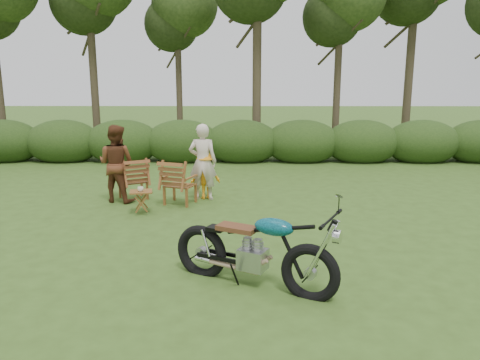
{
  "coord_description": "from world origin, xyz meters",
  "views": [
    {
      "loc": [
        0.05,
        -6.53,
        2.75
      ],
      "look_at": [
        -0.02,
        1.89,
        0.9
      ],
      "focal_mm": 35.0,
      "sensor_mm": 36.0,
      "label": 1
    }
  ],
  "objects_px": {
    "lawn_chair_left": "(134,199)",
    "cup": "(141,189)",
    "motorcycle": "(253,284)",
    "adult_b": "(118,201)",
    "lawn_chair_right": "(180,204)",
    "child": "(206,198)",
    "side_table": "(141,202)",
    "adult_a": "(203,199)"
  },
  "relations": [
    {
      "from": "lawn_chair_left",
      "to": "cup",
      "type": "height_order",
      "value": "cup"
    },
    {
      "from": "motorcycle",
      "to": "adult_b",
      "type": "relative_size",
      "value": 1.31
    },
    {
      "from": "lawn_chair_right",
      "to": "child",
      "type": "distance_m",
      "value": 0.71
    },
    {
      "from": "side_table",
      "to": "cup",
      "type": "bearing_deg",
      "value": -83.33
    },
    {
      "from": "lawn_chair_right",
      "to": "adult_a",
      "type": "xyz_separation_m",
      "value": [
        0.48,
        0.42,
        0.0
      ]
    },
    {
      "from": "lawn_chair_right",
      "to": "side_table",
      "type": "xyz_separation_m",
      "value": [
        -0.7,
        -0.77,
        0.24
      ]
    },
    {
      "from": "side_table",
      "to": "child",
      "type": "distance_m",
      "value": 1.76
    },
    {
      "from": "lawn_chair_right",
      "to": "lawn_chair_left",
      "type": "distance_m",
      "value": 1.22
    },
    {
      "from": "adult_b",
      "to": "child",
      "type": "relative_size",
      "value": 1.61
    },
    {
      "from": "cup",
      "to": "child",
      "type": "xyz_separation_m",
      "value": [
        1.22,
        1.28,
        -0.53
      ]
    },
    {
      "from": "side_table",
      "to": "adult_a",
      "type": "relative_size",
      "value": 0.27
    },
    {
      "from": "cup",
      "to": "adult_a",
      "type": "relative_size",
      "value": 0.07
    },
    {
      "from": "lawn_chair_right",
      "to": "child",
      "type": "relative_size",
      "value": 0.92
    },
    {
      "from": "cup",
      "to": "adult_a",
      "type": "bearing_deg",
      "value": 46.36
    },
    {
      "from": "motorcycle",
      "to": "cup",
      "type": "distance_m",
      "value": 4.05
    },
    {
      "from": "adult_a",
      "to": "adult_b",
      "type": "relative_size",
      "value": 1.0
    },
    {
      "from": "adult_b",
      "to": "motorcycle",
      "type": "bearing_deg",
      "value": 140.57
    },
    {
      "from": "child",
      "to": "side_table",
      "type": "bearing_deg",
      "value": 26.78
    },
    {
      "from": "side_table",
      "to": "adult_b",
      "type": "relative_size",
      "value": 0.28
    },
    {
      "from": "side_table",
      "to": "adult_a",
      "type": "height_order",
      "value": "adult_a"
    },
    {
      "from": "lawn_chair_right",
      "to": "cup",
      "type": "distance_m",
      "value": 1.19
    },
    {
      "from": "cup",
      "to": "adult_a",
      "type": "height_order",
      "value": "adult_a"
    },
    {
      "from": "adult_a",
      "to": "cup",
      "type": "bearing_deg",
      "value": 50.67
    },
    {
      "from": "adult_b",
      "to": "child",
      "type": "distance_m",
      "value": 1.98
    },
    {
      "from": "cup",
      "to": "lawn_chair_left",
      "type": "bearing_deg",
      "value": 109.84
    },
    {
      "from": "lawn_chair_left",
      "to": "adult_a",
      "type": "distance_m",
      "value": 1.62
    },
    {
      "from": "cup",
      "to": "adult_b",
      "type": "xyz_separation_m",
      "value": [
        -0.75,
        1.02,
        -0.53
      ]
    },
    {
      "from": "lawn_chair_right",
      "to": "adult_a",
      "type": "bearing_deg",
      "value": -119.67
    },
    {
      "from": "adult_a",
      "to": "adult_b",
      "type": "height_order",
      "value": "adult_a"
    },
    {
      "from": "motorcycle",
      "to": "side_table",
      "type": "height_order",
      "value": "motorcycle"
    },
    {
      "from": "motorcycle",
      "to": "cup",
      "type": "relative_size",
      "value": 18.5
    },
    {
      "from": "lawn_chair_right",
      "to": "adult_b",
      "type": "height_order",
      "value": "adult_b"
    },
    {
      "from": "lawn_chair_left",
      "to": "side_table",
      "type": "xyz_separation_m",
      "value": [
        0.44,
        -1.2,
        0.24
      ]
    },
    {
      "from": "lawn_chair_left",
      "to": "child",
      "type": "distance_m",
      "value": 1.67
    },
    {
      "from": "adult_a",
      "to": "motorcycle",
      "type": "bearing_deg",
      "value": 107.32
    },
    {
      "from": "adult_a",
      "to": "child",
      "type": "bearing_deg",
      "value": -126.53
    },
    {
      "from": "adult_a",
      "to": "side_table",
      "type": "bearing_deg",
      "value": 49.51
    },
    {
      "from": "lawn_chair_right",
      "to": "child",
      "type": "height_order",
      "value": "child"
    },
    {
      "from": "adult_b",
      "to": "child",
      "type": "height_order",
      "value": "adult_b"
    },
    {
      "from": "motorcycle",
      "to": "lawn_chair_right",
      "type": "distance_m",
      "value": 4.42
    },
    {
      "from": "lawn_chair_left",
      "to": "adult_a",
      "type": "relative_size",
      "value": 0.55
    },
    {
      "from": "side_table",
      "to": "child",
      "type": "height_order",
      "value": "child"
    }
  ]
}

